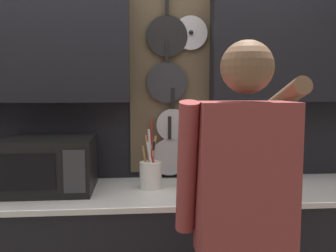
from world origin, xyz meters
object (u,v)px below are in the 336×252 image
Objects in this scene: knife_block at (196,170)px; utensil_crock at (151,173)px; microwave at (48,164)px; person at (243,211)px.

utensil_crock is (-0.27, 0.00, -0.01)m from knife_block.
person is at bearing -37.05° from microwave.
knife_block is at bearing 96.51° from person.
person is (0.94, -0.71, -0.06)m from microwave.
utensil_crock is 0.79m from person.
person is (0.08, -0.71, -0.01)m from knife_block.
utensil_crock is at bearing 179.76° from knife_block.
person reaches higher than microwave.
knife_block is 0.27m from utensil_crock.
utensil_crock reaches higher than knife_block.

